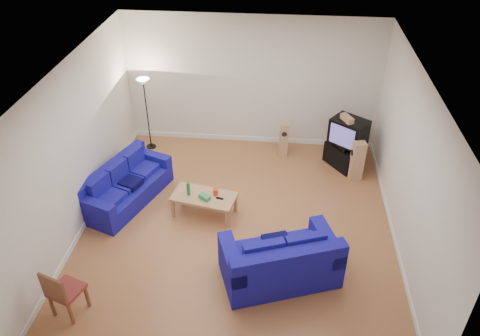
# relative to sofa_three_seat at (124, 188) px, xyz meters

# --- Properties ---
(room) EXTENTS (6.01, 6.51, 3.21)m
(room) POSITION_rel_sofa_three_seat_xyz_m (2.45, -0.59, 1.24)
(room) COLOR brown
(room) RESTS_ON ground
(sofa_three_seat) EXTENTS (1.60, 2.29, 0.81)m
(sofa_three_seat) POSITION_rel_sofa_three_seat_xyz_m (0.00, 0.00, 0.00)
(sofa_three_seat) COLOR #0E0972
(sofa_three_seat) RESTS_ON ground
(sofa_loveseat) EXTENTS (2.17, 1.66, 0.96)m
(sofa_loveseat) POSITION_rel_sofa_three_seat_xyz_m (3.31, -1.89, 0.06)
(sofa_loveseat) COLOR #0E0972
(sofa_loveseat) RESTS_ON ground
(coffee_table) EXTENTS (1.35, 0.87, 0.45)m
(coffee_table) POSITION_rel_sofa_three_seat_xyz_m (1.74, -0.30, 0.10)
(coffee_table) COLOR tan
(coffee_table) RESTS_ON ground
(bottle) EXTENTS (0.09, 0.09, 0.29)m
(bottle) POSITION_rel_sofa_three_seat_xyz_m (1.43, -0.29, 0.30)
(bottle) COLOR #197233
(bottle) RESTS_ON coffee_table
(tissue_box) EXTENTS (0.26, 0.23, 0.09)m
(tissue_box) POSITION_rel_sofa_three_seat_xyz_m (1.77, -0.40, 0.20)
(tissue_box) COLOR green
(tissue_box) RESTS_ON coffee_table
(red_canister) EXTENTS (0.13, 0.13, 0.13)m
(red_canister) POSITION_rel_sofa_three_seat_xyz_m (1.96, -0.24, 0.22)
(red_canister) COLOR red
(red_canister) RESTS_ON coffee_table
(remote) EXTENTS (0.15, 0.08, 0.02)m
(remote) POSITION_rel_sofa_three_seat_xyz_m (2.06, -0.36, 0.16)
(remote) COLOR black
(remote) RESTS_ON coffee_table
(tv_stand) EXTENTS (0.88, 0.95, 0.51)m
(tv_stand) POSITION_rel_sofa_three_seat_xyz_m (4.65, 1.75, -0.05)
(tv_stand) COLOR black
(tv_stand) RESTS_ON ground
(av_receiver) EXTENTS (0.51, 0.53, 0.10)m
(av_receiver) POSITION_rel_sofa_three_seat_xyz_m (4.65, 1.72, 0.26)
(av_receiver) COLOR black
(av_receiver) RESTS_ON tv_stand
(television) EXTENTS (0.94, 0.90, 0.59)m
(television) POSITION_rel_sofa_three_seat_xyz_m (4.70, 1.77, 0.60)
(television) COLOR black
(television) RESTS_ON av_receiver
(centre_speaker) EXTENTS (0.29, 0.38, 0.12)m
(centre_speaker) POSITION_rel_sofa_three_seat_xyz_m (4.62, 1.71, 0.96)
(centre_speaker) COLOR tan
(centre_speaker) RESTS_ON television
(speaker_left) EXTENTS (0.21, 0.28, 0.85)m
(speaker_left) POSITION_rel_sofa_three_seat_xyz_m (3.27, 2.11, 0.12)
(speaker_left) COLOR tan
(speaker_left) RESTS_ON ground
(speaker_right) EXTENTS (0.32, 0.26, 0.93)m
(speaker_right) POSITION_rel_sofa_three_seat_xyz_m (4.90, 1.25, 0.17)
(speaker_right) COLOR tan
(speaker_right) RESTS_ON ground
(floor_lamp) EXTENTS (0.31, 0.31, 1.82)m
(floor_lamp) POSITION_rel_sofa_three_seat_xyz_m (-0.00, 2.11, 1.20)
(floor_lamp) COLOR black
(floor_lamp) RESTS_ON ground
(dining_chair) EXTENTS (0.59, 0.59, 0.97)m
(dining_chair) POSITION_rel_sofa_three_seat_xyz_m (-0.03, -2.97, 0.24)
(dining_chair) COLOR brown
(dining_chair) RESTS_ON ground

